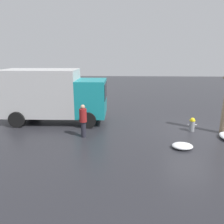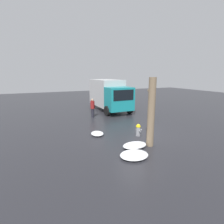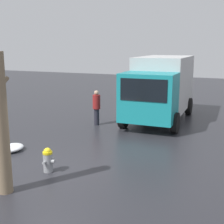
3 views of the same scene
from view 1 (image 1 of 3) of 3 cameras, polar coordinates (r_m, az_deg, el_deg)
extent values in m
plane|color=#28282D|center=(12.44, 20.04, -4.71)|extent=(60.00, 60.00, 0.00)
cylinder|color=gray|center=(12.35, 20.15, -3.48)|extent=(0.27, 0.27, 0.56)
cylinder|color=yellow|center=(12.26, 20.28, -2.09)|extent=(0.29, 0.29, 0.07)
sphere|color=yellow|center=(12.25, 20.30, -1.94)|extent=(0.23, 0.23, 0.23)
cylinder|color=gray|center=(12.50, 19.91, -2.92)|extent=(0.11, 0.10, 0.11)
cylinder|color=gray|center=(12.27, 19.35, -3.20)|extent=(0.10, 0.09, 0.09)
cylinder|color=gray|center=(12.39, 21.00, -3.18)|extent=(0.10, 0.09, 0.09)
cube|color=teal|center=(12.98, -5.35, 3.79)|extent=(1.68, 2.36, 2.09)
cube|color=black|center=(12.83, -1.67, 5.62)|extent=(0.06, 1.96, 0.92)
cube|color=#BCBCBC|center=(13.62, -17.98, 4.91)|extent=(4.35, 2.39, 2.68)
cylinder|color=black|center=(14.35, -5.02, 0.59)|extent=(0.90, 0.29, 0.90)
cylinder|color=black|center=(12.12, -6.28, -2.13)|extent=(0.90, 0.29, 0.90)
cylinder|color=black|center=(15.33, -19.96, 0.67)|extent=(0.90, 0.29, 0.90)
cylinder|color=black|center=(13.27, -23.57, -1.81)|extent=(0.90, 0.29, 0.90)
cylinder|color=#23232D|center=(10.87, -7.45, -4.52)|extent=(0.24, 0.24, 0.78)
cylinder|color=maroon|center=(10.65, -7.58, -0.89)|extent=(0.36, 0.36, 0.65)
sphere|color=tan|center=(10.55, -7.66, 1.36)|extent=(0.21, 0.21, 0.21)
ellipsoid|color=white|center=(10.07, 17.91, -8.43)|extent=(0.89, 0.74, 0.23)
camera|label=2|loc=(13.55, 68.67, 4.30)|focal=28.00mm
camera|label=3|loc=(19.69, 37.49, 11.05)|focal=50.00mm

